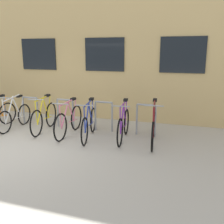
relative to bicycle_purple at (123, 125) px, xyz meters
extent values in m
plane|color=#B2ADA0|center=(-2.33, -1.39, -0.38)|extent=(42.00, 42.00, 0.00)
cube|color=tan|center=(-2.33, 5.29, 2.23)|extent=(28.00, 6.97, 5.23)
cube|color=black|center=(-3.53, 1.79, 1.72)|extent=(1.30, 0.04, 1.04)
cube|color=black|center=(-1.13, 1.79, 1.72)|extent=(1.30, 0.04, 1.04)
cube|color=black|center=(1.27, 1.79, 1.72)|extent=(1.30, 0.04, 1.04)
cylinder|color=gray|center=(-4.06, 0.51, 0.03)|extent=(0.05, 0.05, 0.84)
cylinder|color=gray|center=(-3.36, 0.51, 0.03)|extent=(0.05, 0.05, 0.84)
cylinder|color=gray|center=(-2.86, 0.51, 0.03)|extent=(0.05, 0.05, 0.84)
cylinder|color=gray|center=(-3.11, 0.51, 0.45)|extent=(0.50, 0.05, 0.05)
cylinder|color=gray|center=(-2.16, 0.51, 0.03)|extent=(0.05, 0.05, 0.84)
cylinder|color=gray|center=(-1.66, 0.51, 0.03)|extent=(0.05, 0.05, 0.84)
cylinder|color=gray|center=(-1.91, 0.51, 0.45)|extent=(0.50, 0.05, 0.05)
cylinder|color=gray|center=(-0.96, 0.51, 0.03)|extent=(0.05, 0.05, 0.84)
cylinder|color=gray|center=(-0.46, 0.51, 0.03)|extent=(0.05, 0.05, 0.84)
cylinder|color=gray|center=(-0.71, 0.51, 0.45)|extent=(0.50, 0.05, 0.05)
cylinder|color=gray|center=(0.24, 0.51, 0.03)|extent=(0.05, 0.05, 0.84)
cylinder|color=gray|center=(0.74, 0.51, 0.03)|extent=(0.05, 0.05, 0.84)
cylinder|color=gray|center=(0.49, 0.51, 0.45)|extent=(0.50, 0.05, 0.05)
torus|color=black|center=(-0.05, 0.49, -0.05)|extent=(0.11, 0.71, 0.71)
torus|color=black|center=(0.05, -0.50, -0.05)|extent=(0.11, 0.71, 0.71)
cylinder|color=#722D99|center=(0.02, -0.22, 0.22)|extent=(0.08, 0.48, 0.67)
cylinder|color=#722D99|center=(-0.02, 0.15, 0.23)|extent=(0.07, 0.35, 0.68)
cylinder|color=#722D99|center=(0.01, -0.07, 0.56)|extent=(0.11, 0.76, 0.04)
cylinder|color=#722D99|center=(-0.02, 0.24, -0.08)|extent=(0.07, 0.50, 0.07)
cylinder|color=#722D99|center=(-0.04, 0.40, 0.25)|extent=(0.04, 0.20, 0.62)
cylinder|color=#722D99|center=(0.05, -0.47, 0.25)|extent=(0.04, 0.08, 0.61)
cube|color=black|center=(-0.03, 0.31, 0.59)|extent=(0.12, 0.21, 0.06)
cylinder|color=gray|center=(0.04, -0.45, 0.58)|extent=(0.44, 0.07, 0.03)
torus|color=black|center=(-3.84, 0.33, -0.06)|extent=(0.13, 0.69, 0.69)
cylinder|color=orange|center=(-3.87, 0.09, -0.09)|extent=(0.09, 0.50, 0.07)
cylinder|color=orange|center=(-3.85, 0.24, 0.22)|extent=(0.05, 0.20, 0.56)
cube|color=black|center=(-3.86, 0.15, 0.52)|extent=(0.13, 0.21, 0.06)
torus|color=black|center=(-0.99, 0.39, -0.05)|extent=(0.17, 0.70, 0.70)
torus|color=black|center=(-0.79, -0.67, -0.05)|extent=(0.17, 0.70, 0.70)
cylinder|color=#233893|center=(-0.84, -0.38, 0.22)|extent=(0.13, 0.51, 0.67)
cylinder|color=#233893|center=(-0.92, 0.03, 0.22)|extent=(0.11, 0.39, 0.67)
cylinder|color=#233893|center=(-0.88, -0.20, 0.55)|extent=(0.19, 0.83, 0.04)
cylinder|color=#233893|center=(-0.94, 0.12, -0.08)|extent=(0.12, 0.53, 0.07)
cylinder|color=#233893|center=(-0.97, 0.30, 0.25)|extent=(0.06, 0.20, 0.61)
cylinder|color=#233893|center=(-0.79, -0.64, 0.25)|extent=(0.04, 0.08, 0.61)
cube|color=black|center=(-0.96, 0.21, 0.58)|extent=(0.14, 0.22, 0.06)
cylinder|color=gray|center=(-0.80, -0.62, 0.58)|extent=(0.44, 0.11, 0.03)
torus|color=black|center=(-2.40, 0.52, -0.04)|extent=(0.14, 0.73, 0.74)
torus|color=black|center=(-2.27, -0.46, -0.04)|extent=(0.14, 0.73, 0.74)
cylinder|color=yellow|center=(-2.30, -0.19, 0.24)|extent=(0.10, 0.47, 0.68)
cylinder|color=yellow|center=(-2.36, 0.18, 0.23)|extent=(0.08, 0.35, 0.66)
cylinder|color=yellow|center=(-2.33, -0.04, 0.56)|extent=(0.14, 0.75, 0.06)
cylinder|color=yellow|center=(-2.37, 0.27, -0.06)|extent=(0.09, 0.49, 0.08)
cylinder|color=yellow|center=(-2.39, 0.43, 0.26)|extent=(0.05, 0.20, 0.59)
cylinder|color=yellow|center=(-2.27, -0.43, 0.27)|extent=(0.04, 0.08, 0.61)
cube|color=black|center=(-2.38, 0.34, 0.58)|extent=(0.13, 0.21, 0.06)
cylinder|color=gray|center=(-2.27, -0.41, 0.60)|extent=(0.44, 0.09, 0.03)
torus|color=black|center=(-3.30, 0.44, -0.08)|extent=(0.07, 0.65, 0.65)
torus|color=black|center=(-3.25, -0.52, -0.08)|extent=(0.07, 0.65, 0.65)
cylinder|color=silver|center=(-3.26, -0.26, 0.22)|extent=(0.06, 0.46, 0.72)
cylinder|color=silver|center=(-3.28, 0.11, 0.19)|extent=(0.05, 0.33, 0.64)
cylinder|color=silver|center=(-3.27, -0.11, 0.54)|extent=(0.07, 0.73, 0.11)
cylinder|color=silver|center=(-3.29, 0.20, -0.10)|extent=(0.05, 0.48, 0.07)
cylinder|color=silver|center=(-3.30, 0.35, 0.21)|extent=(0.03, 0.20, 0.58)
cylinder|color=silver|center=(-3.25, -0.49, 0.25)|extent=(0.03, 0.08, 0.66)
cube|color=black|center=(-3.29, 0.26, 0.53)|extent=(0.11, 0.20, 0.06)
cylinder|color=gray|center=(-3.25, -0.47, 0.60)|extent=(0.44, 0.05, 0.03)
torus|color=black|center=(-1.53, 0.44, -0.04)|extent=(0.07, 0.73, 0.73)
torus|color=black|center=(-1.49, -0.58, -0.04)|extent=(0.07, 0.73, 0.73)
cylinder|color=pink|center=(-1.50, -0.30, 0.22)|extent=(0.06, 0.49, 0.64)
cylinder|color=pink|center=(-1.52, 0.10, 0.21)|extent=(0.05, 0.36, 0.62)
cylinder|color=pink|center=(-1.51, -0.13, 0.52)|extent=(0.07, 0.79, 0.05)
cylinder|color=pink|center=(-1.52, 0.19, -0.07)|extent=(0.05, 0.51, 0.08)
cylinder|color=pink|center=(-1.53, 0.35, 0.24)|extent=(0.03, 0.20, 0.56)
cylinder|color=pink|center=(-1.49, -0.55, 0.24)|extent=(0.03, 0.08, 0.57)
cube|color=black|center=(-1.52, 0.26, 0.54)|extent=(0.11, 0.20, 0.06)
cylinder|color=gray|center=(-1.49, -0.53, 0.56)|extent=(0.44, 0.04, 0.03)
torus|color=black|center=(0.71, 0.53, -0.05)|extent=(0.12, 0.70, 0.70)
torus|color=black|center=(0.83, -0.54, -0.05)|extent=(0.12, 0.70, 0.70)
cylinder|color=maroon|center=(0.80, -0.25, 0.26)|extent=(0.10, 0.52, 0.74)
cylinder|color=maroon|center=(0.75, 0.18, 0.24)|extent=(0.08, 0.39, 0.71)
cylinder|color=maroon|center=(0.77, -0.07, 0.61)|extent=(0.13, 0.85, 0.06)
cylinder|color=maroon|center=(0.74, 0.27, -0.08)|extent=(0.09, 0.54, 0.07)
cylinder|color=maroon|center=(0.72, 0.44, 0.27)|extent=(0.05, 0.20, 0.65)
cylinder|color=maroon|center=(0.83, -0.51, 0.28)|extent=(0.04, 0.08, 0.68)
cube|color=black|center=(0.73, 0.35, 0.62)|extent=(0.12, 0.21, 0.06)
cylinder|color=gray|center=(0.82, -0.49, 0.65)|extent=(0.44, 0.08, 0.03)
camera|label=1|loc=(1.64, -6.10, 1.84)|focal=41.30mm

